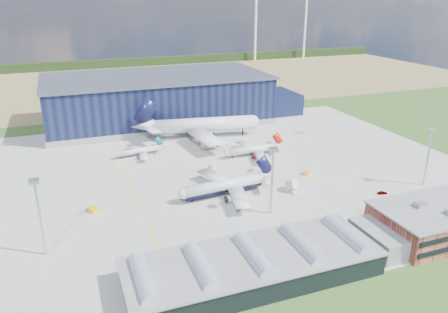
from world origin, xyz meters
TOP-DOWN VIEW (x-y plane):
  - ground at (0.00, 0.00)m, footprint 600.00×600.00m
  - apron at (0.00, 10.00)m, footprint 220.00×160.00m
  - farmland at (0.00, 220.00)m, footprint 600.00×220.00m
  - treeline at (0.00, 300.00)m, footprint 600.00×8.00m
  - hangar at (2.81, 94.80)m, footprint 145.00×62.00m
  - ops_building at (55.01, -60.00)m, footprint 46.00×23.00m
  - glass_concourse at (-6.45, -60.00)m, footprint 78.00×23.00m
  - light_mast_west at (-60.00, -30.00)m, footprint 2.60×2.60m
  - light_mast_center at (10.00, -30.00)m, footprint 2.60×2.60m
  - light_mast_east at (75.00, -30.00)m, footprint 2.60×2.60m
  - airliner_navy at (-0.09, -12.00)m, footprint 41.57×40.80m
  - airliner_red at (26.18, 22.00)m, footprint 29.59×28.95m
  - airliner_widebody at (14.54, 55.00)m, footprint 74.08×72.91m
  - airliner_regional at (-21.64, 40.00)m, footprint 26.38×25.95m
  - gse_tug_a at (-45.45, -8.13)m, footprint 4.02×4.65m
  - gse_tug_b at (38.21, -5.33)m, footprint 3.79×3.97m
  - gse_van_a at (26.12, -16.02)m, footprint 5.87×4.21m
  - gse_cart_a at (5.28, 14.79)m, footprint 2.66×3.43m
  - gse_van_b at (64.25, 42.74)m, footprint 4.40×4.64m
  - gse_tug_c at (9.59, 58.99)m, footprint 1.96×3.12m
  - gse_cart_b at (15.92, 62.00)m, footprint 3.61×3.34m
  - gse_van_c at (22.63, -46.00)m, footprint 4.57×2.29m
  - airstair at (24.78, -17.20)m, footprint 2.43×5.40m
  - car_a at (54.67, -31.29)m, footprint 3.79×2.28m
  - car_b at (0.68, -43.33)m, footprint 4.09×1.98m

SIDE VIEW (x-z plane):
  - ground at x=0.00m, z-range 0.00..0.00m
  - farmland at x=0.00m, z-range -0.01..0.01m
  - apron at x=0.00m, z-range -0.01..0.07m
  - car_a at x=54.67m, z-range 0.00..1.21m
  - car_b at x=0.68m, z-range 0.00..1.29m
  - gse_cart_b at x=15.92m, z-range 0.00..1.30m
  - gse_cart_a at x=5.28m, z-range 0.00..1.33m
  - gse_tug_c at x=9.59m, z-range 0.00..1.37m
  - gse_tug_b at x=38.21m, z-range 0.00..1.44m
  - gse_tug_a at x=-45.45m, z-range 0.00..1.66m
  - gse_van_b at x=64.25m, z-range 0.00..2.01m
  - gse_van_c at x=22.63m, z-range 0.00..2.17m
  - gse_van_a at x=26.12m, z-range 0.00..2.35m
  - airstair at x=24.78m, z-range 0.00..3.38m
  - glass_concourse at x=-6.45m, z-range -0.61..7.99m
  - airliner_regional at x=-21.64m, z-range 0.00..7.61m
  - treeline at x=0.00m, z-range 0.00..8.00m
  - airliner_red at x=26.18m, z-range 0.00..9.58m
  - ops_building at x=55.01m, z-range -0.66..10.24m
  - airliner_navy at x=-0.09m, z-range 0.00..12.62m
  - airliner_widebody at x=14.54m, z-range 0.00..21.17m
  - hangar at x=2.81m, z-range -1.43..24.67m
  - light_mast_west at x=-60.00m, z-range 3.93..26.93m
  - light_mast_center at x=10.00m, z-range 3.93..26.93m
  - light_mast_east at x=75.00m, z-range 3.93..26.93m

